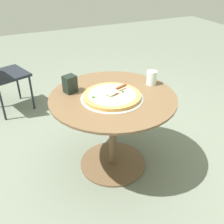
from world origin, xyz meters
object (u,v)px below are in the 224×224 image
Objects in this scene: pizza_server at (117,89)px; drinking_cup at (152,78)px; patio_table at (113,117)px; napkin_dispenser at (70,84)px; pizza_on_tray at (112,96)px.

pizza_server is 0.36m from drinking_cup.
pizza_server is (-0.01, -0.03, 0.25)m from patio_table.
drinking_cup is 0.67m from napkin_dispenser.
patio_table is 0.22m from pizza_on_tray.
drinking_cup is at bearing -78.89° from pizza_server.
patio_table is at bearing -34.98° from pizza_on_tray.
drinking_cup is at bearing -81.07° from patio_table.
drinking_cup is (0.07, -0.36, 0.00)m from pizza_server.
napkin_dispenser reaches higher than pizza_on_tray.
drinking_cup is at bearing -77.27° from pizza_on_tray.
pizza_server is 1.85× the size of drinking_cup.
pizza_on_tray is at bearing 114.02° from pizza_server.
pizza_on_tray is 0.35m from napkin_dispenser.
patio_table is 4.61× the size of pizza_server.
napkin_dispenser is at bearing 55.26° from pizza_server.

